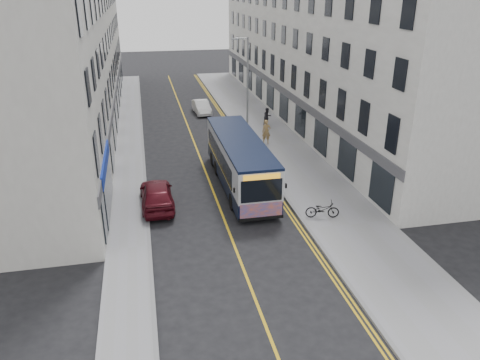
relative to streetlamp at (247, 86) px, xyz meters
name	(u,v)px	position (x,y,z in m)	size (l,w,h in m)	color
ground	(227,227)	(-4.17, -14.00, -4.38)	(140.00, 140.00, 0.00)	black
pavement_east	(278,146)	(2.08, -2.00, -4.32)	(4.50, 64.00, 0.12)	gray
pavement_west	(129,156)	(-9.17, -2.00, -4.32)	(2.00, 64.00, 0.12)	gray
kerb_east	(250,147)	(-0.17, -2.00, -4.32)	(0.18, 64.00, 0.13)	slate
kerb_west	(143,155)	(-8.17, -2.00, -4.32)	(0.18, 64.00, 0.13)	slate
road_centre_line	(198,152)	(-4.17, -2.00, -4.38)	(0.12, 64.00, 0.01)	gold
road_dbl_yellow_inner	(244,149)	(-0.62, -2.00, -4.38)	(0.10, 64.00, 0.01)	gold
road_dbl_yellow_outer	(247,148)	(-0.42, -2.00, -4.38)	(0.10, 64.00, 0.01)	gold
terrace_east	(308,44)	(7.33, 7.00, 2.12)	(6.00, 46.00, 13.00)	silver
terrace_west	(74,50)	(-13.17, 7.00, 2.12)	(6.00, 46.00, 13.00)	silver
streetlamp	(247,86)	(0.00, 0.00, 0.00)	(1.32, 0.18, 8.00)	gray
city_bus	(240,160)	(-2.40, -8.85, -2.71)	(2.46, 10.54, 3.06)	black
bicycle	(322,209)	(0.93, -14.18, -3.79)	(0.62, 1.79, 0.94)	black
pedestrian_near	(266,132)	(1.26, -1.42, -3.33)	(0.68, 0.44, 1.86)	#9A7846
pedestrian_far	(267,117)	(2.63, 3.29, -3.47)	(0.77, 0.60, 1.58)	black
car_white	(202,107)	(-2.37, 9.10, -3.76)	(1.32, 3.79, 1.25)	white
car_maroon	(157,194)	(-7.57, -10.79, -3.63)	(1.79, 4.44, 1.51)	#500D16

